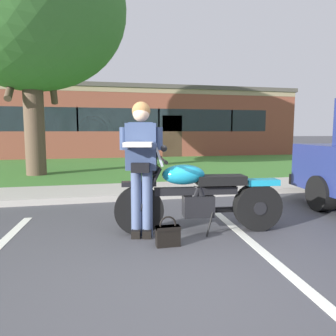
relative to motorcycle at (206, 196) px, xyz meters
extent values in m
plane|color=#424247|center=(-0.61, -1.13, -0.49)|extent=(140.00, 140.00, 0.00)
cube|color=#ADA89E|center=(-0.61, 2.21, -0.43)|extent=(60.00, 0.20, 0.12)
cube|color=#ADA89E|center=(-0.61, 3.06, -0.45)|extent=(60.00, 1.50, 0.08)
cube|color=#3D752D|center=(-0.61, 7.89, -0.46)|extent=(60.00, 8.16, 0.06)
cube|color=silver|center=(0.37, -0.93, -0.49)|extent=(0.47, 4.40, 0.01)
cylinder|color=black|center=(-0.88, 0.09, -0.17)|extent=(0.65, 0.17, 0.64)
cylinder|color=black|center=(-0.88, 0.09, -0.17)|extent=(0.19, 0.14, 0.18)
cylinder|color=black|center=(0.72, -0.08, -0.17)|extent=(0.66, 0.25, 0.64)
cylinder|color=black|center=(0.72, -0.08, -0.17)|extent=(0.20, 0.22, 0.18)
cube|color=black|center=(-0.88, 0.09, 0.18)|extent=(0.45, 0.19, 0.06)
cube|color=teal|center=(0.77, -0.09, 0.17)|extent=(0.46, 0.25, 0.08)
cylinder|color=black|center=(-0.75, 0.00, 0.11)|extent=(0.31, 0.08, 0.58)
cylinder|color=black|center=(-0.73, 0.16, 0.11)|extent=(0.31, 0.08, 0.58)
sphere|color=black|center=(-0.70, 0.07, 0.37)|extent=(0.17, 0.17, 0.17)
cylinder|color=black|center=(-0.57, 0.06, 0.49)|extent=(0.11, 0.72, 0.03)
cylinder|color=black|center=(-0.60, -0.30, 0.49)|extent=(0.05, 0.10, 0.04)
cylinder|color=black|center=(-0.53, 0.41, 0.49)|extent=(0.05, 0.10, 0.04)
sphere|color=black|center=(-0.62, -0.24, 0.65)|extent=(0.08, 0.08, 0.08)
sphere|color=black|center=(-0.55, 0.36, 0.65)|extent=(0.08, 0.08, 0.08)
cube|color=#B2BCC6|center=(-0.64, 0.07, 0.59)|extent=(0.18, 0.37, 0.35)
cube|color=black|center=(-0.13, 0.01, 0.07)|extent=(1.10, 0.22, 0.10)
ellipsoid|color=teal|center=(-0.30, 0.03, 0.29)|extent=(0.59, 0.38, 0.26)
cube|color=black|center=(0.20, -0.03, 0.21)|extent=(0.67, 0.35, 0.12)
cube|color=black|center=(-0.10, 0.01, -0.13)|extent=(0.42, 0.28, 0.28)
cylinder|color=black|center=(-0.13, 0.01, 0.03)|extent=(0.19, 0.14, 0.21)
cylinder|color=black|center=(-0.07, 0.00, 0.03)|extent=(0.19, 0.14, 0.21)
cylinder|color=black|center=(0.28, 0.11, -0.23)|extent=(0.61, 0.14, 0.08)
cylinder|color=black|center=(0.48, 0.08, -0.23)|extent=(0.61, 0.14, 0.08)
cylinder|color=black|center=(0.00, -0.17, -0.34)|extent=(0.13, 0.11, 0.30)
cube|color=black|center=(-0.79, -0.02, -0.44)|extent=(0.17, 0.26, 0.10)
cube|color=black|center=(-0.92, 0.02, -0.44)|extent=(0.17, 0.26, 0.10)
cylinder|color=#47567A|center=(-0.78, 0.00, -0.06)|extent=(0.14, 0.14, 0.86)
cylinder|color=#47567A|center=(-0.92, 0.04, -0.06)|extent=(0.14, 0.14, 0.86)
cube|color=navy|center=(-0.85, 0.02, 0.66)|extent=(0.42, 0.31, 0.58)
cube|color=navy|center=(-0.85, 0.02, 0.93)|extent=(0.34, 0.27, 0.06)
sphere|color=beige|center=(-0.85, 0.02, 1.07)|extent=(0.21, 0.21, 0.21)
sphere|color=olive|center=(-0.84, 0.04, 1.10)|extent=(0.23, 0.23, 0.23)
cube|color=black|center=(-0.88, -0.10, 0.41)|extent=(0.24, 0.15, 0.12)
cylinder|color=navy|center=(-0.73, -0.17, 0.68)|extent=(0.17, 0.35, 0.09)
cylinder|color=navy|center=(-1.04, -0.09, 0.68)|extent=(0.17, 0.35, 0.09)
cylinder|color=navy|center=(-0.64, -0.05, 0.76)|extent=(0.10, 0.10, 0.28)
cylinder|color=navy|center=(-1.07, 0.06, 0.76)|extent=(0.10, 0.10, 0.28)
cube|color=beige|center=(-0.92, -0.27, 0.70)|extent=(0.39, 0.39, 0.05)
cube|color=black|center=(-0.61, -0.41, -0.37)|extent=(0.28, 0.12, 0.24)
cube|color=black|center=(-0.61, -0.42, -0.27)|extent=(0.28, 0.13, 0.04)
torus|color=black|center=(-0.61, -0.41, -0.23)|extent=(0.20, 0.02, 0.20)
cube|color=black|center=(3.27, 1.49, -0.09)|extent=(1.90, 0.27, 0.20)
cylinder|color=black|center=(2.30, 0.65, -0.19)|extent=(0.29, 0.62, 0.60)
cylinder|color=brown|center=(-3.08, 6.07, 0.88)|extent=(0.57, 0.57, 2.75)
ellipsoid|color=#3D7A33|center=(-3.08, 6.07, 4.28)|extent=(5.40, 5.40, 4.59)
cylinder|color=brown|center=(-2.55, 6.07, 2.43)|extent=(0.20, 1.22, 1.56)
cylinder|color=brown|center=(-3.63, 6.07, 2.19)|extent=(0.20, 1.23, 1.11)
cube|color=#235623|center=(-2.15, 12.25, 0.06)|extent=(2.99, 0.90, 1.10)
ellipsoid|color=#235623|center=(-2.15, 12.25, 0.61)|extent=(2.84, 0.84, 0.28)
cube|color=#235623|center=(1.42, 12.25, 0.06)|extent=(2.98, 0.90, 1.10)
ellipsoid|color=#235623|center=(1.42, 12.25, 0.61)|extent=(2.83, 0.84, 0.28)
cube|color=brown|center=(-2.12, 17.51, 1.21)|extent=(22.59, 11.78, 3.40)
cube|color=#998466|center=(-2.12, 11.65, 2.79)|extent=(22.59, 0.10, 0.24)
cube|color=#4C4742|center=(-2.12, 17.51, 3.01)|extent=(22.82, 11.90, 0.20)
cube|color=#1E282D|center=(-2.12, 11.64, 1.38)|extent=(19.21, 0.06, 1.10)
cube|color=brown|center=(-2.12, 11.63, 1.38)|extent=(0.08, 0.04, 1.20)
cube|color=brown|center=(1.73, 11.63, 1.38)|extent=(0.08, 0.04, 1.20)
cube|color=brown|center=(5.57, 11.63, 1.38)|extent=(0.08, 0.04, 1.20)
cube|color=#473323|center=(2.40, 11.65, 0.56)|extent=(1.00, 0.08, 2.10)
camera|label=1|loc=(-1.43, -3.97, 0.86)|focal=34.47mm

